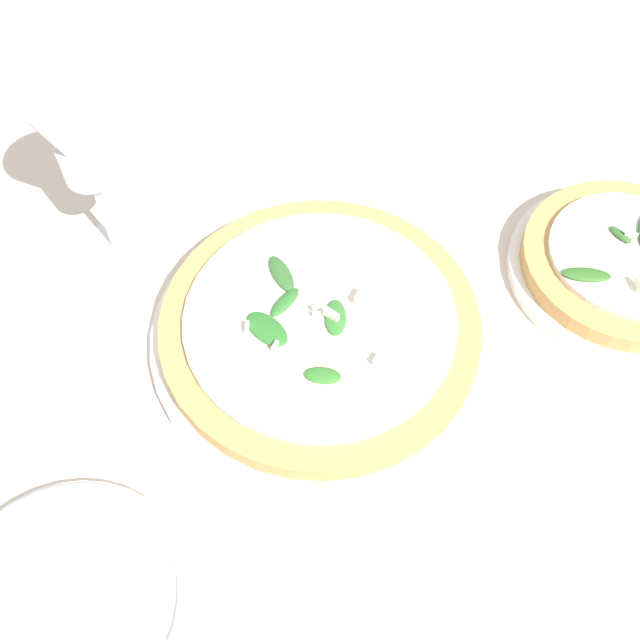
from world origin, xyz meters
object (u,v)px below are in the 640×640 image
(pizza_arugula_main, at_px, (320,328))
(pizza_personal_side, at_px, (623,265))
(wine_glass, at_px, (79,142))
(side_plate_white, at_px, (64,605))

(pizza_arugula_main, xyz_separation_m, pizza_personal_side, (-0.11, -0.27, -0.00))
(wine_glass, bearing_deg, side_plate_white, 147.35)
(pizza_personal_side, distance_m, wine_glass, 0.50)
(pizza_arugula_main, relative_size, pizza_personal_side, 1.43)
(pizza_arugula_main, relative_size, wine_glass, 1.56)
(wine_glass, bearing_deg, pizza_arugula_main, -153.23)
(pizza_personal_side, xyz_separation_m, wine_glass, (0.31, 0.38, 0.12))
(pizza_arugula_main, distance_m, side_plate_white, 0.30)
(side_plate_white, bearing_deg, pizza_arugula_main, -73.63)
(pizza_personal_side, bearing_deg, pizza_arugula_main, 68.91)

